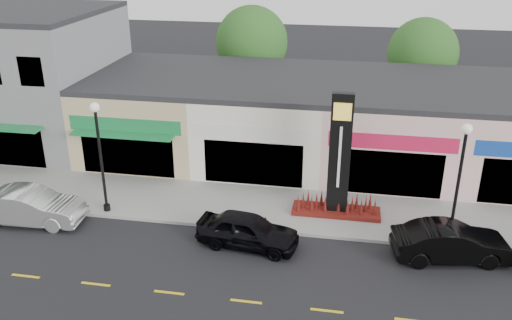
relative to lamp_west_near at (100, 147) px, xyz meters
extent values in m
plane|color=black|center=(8.00, -2.50, -3.48)|extent=(120.00, 120.00, 0.00)
cube|color=gray|center=(8.00, 1.85, -3.40)|extent=(52.00, 4.30, 0.15)
cube|color=gray|center=(8.00, -0.40, -3.40)|extent=(52.00, 0.20, 0.15)
cube|color=slate|center=(-10.00, 9.00, 0.52)|extent=(12.00, 10.00, 8.00)
cube|color=#262628|center=(-10.00, 9.00, 4.67)|extent=(12.00, 10.00, 0.30)
cube|color=black|center=(-5.50, 4.05, 2.32)|extent=(1.40, 0.10, 1.60)
cube|color=tan|center=(-0.50, 9.00, -1.23)|extent=(7.00, 10.00, 4.50)
cube|color=#262628|center=(-0.50, 9.00, 1.17)|extent=(7.00, 10.00, 0.30)
cube|color=black|center=(-0.50, 4.05, -2.08)|extent=(5.25, 0.10, 2.40)
cube|color=#1B793F|center=(-0.50, 4.05, -0.38)|extent=(6.30, 0.12, 0.80)
cube|color=#1B793F|center=(-0.50, 3.60, -0.78)|extent=(5.60, 0.90, 0.12)
cube|color=silver|center=(6.50, 9.00, -1.23)|extent=(7.00, 10.00, 4.50)
cube|color=#262628|center=(6.50, 9.00, 1.17)|extent=(7.00, 10.00, 0.30)
cube|color=black|center=(6.50, 4.05, -2.08)|extent=(5.25, 0.10, 2.40)
cube|color=silver|center=(6.50, 4.05, -0.38)|extent=(6.30, 0.12, 0.80)
cube|color=beige|center=(13.50, 9.00, -1.23)|extent=(7.00, 10.00, 4.50)
cube|color=#262628|center=(13.50, 9.00, 1.17)|extent=(7.00, 10.00, 0.30)
cube|color=black|center=(13.50, 4.05, -2.08)|extent=(5.25, 0.10, 2.40)
cube|color=#D01B46|center=(13.50, 4.05, -0.38)|extent=(6.30, 0.12, 0.80)
cylinder|color=#382619|center=(4.00, 17.00, -1.90)|extent=(0.36, 0.36, 3.15)
sphere|color=#1F5219|center=(4.00, 17.00, 1.75)|extent=(5.20, 5.20, 5.20)
cylinder|color=#382619|center=(16.00, 17.00, -1.99)|extent=(0.36, 0.36, 2.97)
sphere|color=#1F5219|center=(16.00, 17.00, 1.42)|extent=(4.80, 4.80, 4.80)
cylinder|color=black|center=(0.00, 0.00, -3.18)|extent=(0.32, 0.32, 0.30)
cylinder|color=black|center=(0.00, 0.00, -0.68)|extent=(0.14, 0.14, 5.00)
sphere|color=silver|center=(0.00, 0.00, 1.92)|extent=(0.44, 0.44, 0.44)
cylinder|color=black|center=(16.00, 0.00, -3.18)|extent=(0.32, 0.32, 0.30)
cylinder|color=black|center=(16.00, 0.00, -0.68)|extent=(0.14, 0.14, 5.00)
sphere|color=silver|center=(16.00, 0.00, 1.92)|extent=(0.44, 0.44, 0.44)
cube|color=#5B130F|center=(11.00, 1.70, -3.23)|extent=(4.20, 1.30, 0.20)
cube|color=black|center=(11.00, 1.70, -0.33)|extent=(1.00, 0.40, 6.00)
cube|color=yellow|center=(11.00, 1.48, 1.87)|extent=(0.80, 0.05, 0.80)
cube|color=silver|center=(11.00, 1.48, -0.33)|extent=(0.12, 0.04, 3.00)
imported|color=silver|center=(-3.12, -1.48, -2.64)|extent=(2.04, 5.15, 1.67)
imported|color=black|center=(7.32, -1.68, -2.72)|extent=(2.37, 4.66, 1.52)
imported|color=black|center=(15.85, -1.20, -2.68)|extent=(2.43, 5.02, 1.59)
camera|label=1|loc=(11.29, -21.63, 9.36)|focal=38.00mm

